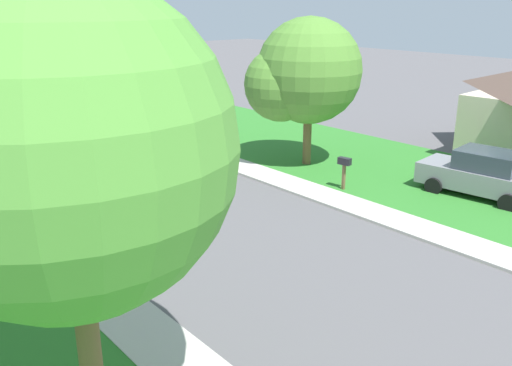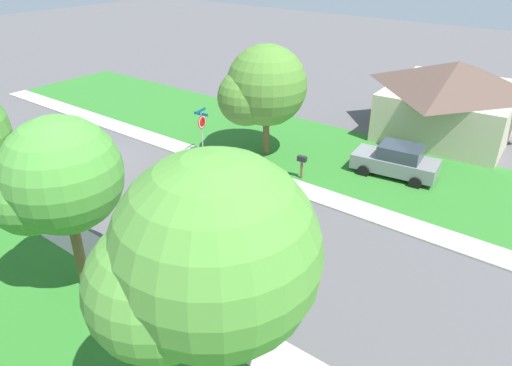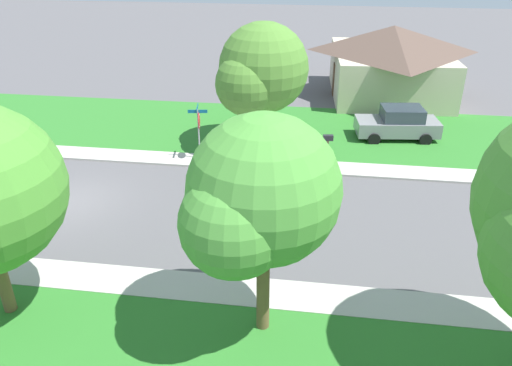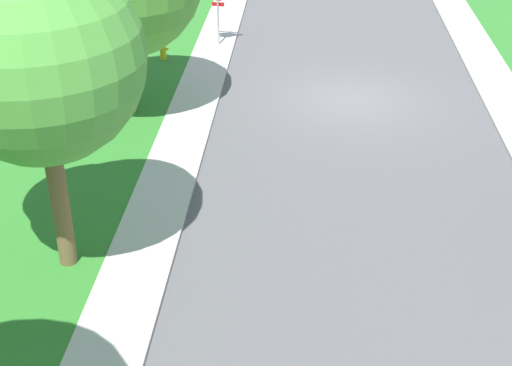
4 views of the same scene
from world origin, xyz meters
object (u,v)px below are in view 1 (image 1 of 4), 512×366
Objects in this scene: tree_sidewalk_mid at (43,159)px; car_grey_near_corner at (483,174)px; stop_sign_far_corner at (226,120)px; mailbox at (344,166)px; tree_across_right at (302,74)px.

car_grey_near_corner is at bearing -174.39° from tree_sidewalk_mid.
car_grey_near_corner is 0.61× the size of tree_sidewalk_mid.
tree_sidewalk_mid is (11.87, 11.37, 2.87)m from stop_sign_far_corner.
tree_sidewalk_mid is 5.58× the size of mailbox.
mailbox is (-12.71, -5.26, -3.75)m from tree_sidewalk_mid.
stop_sign_far_corner reaches higher than mailbox.
tree_sidewalk_mid is (16.04, 1.58, 3.89)m from car_grey_near_corner.
car_grey_near_corner is 8.09m from tree_across_right.
tree_sidewalk_mid is 16.42m from tree_across_right.
stop_sign_far_corner reaches higher than car_grey_near_corner.
tree_sidewalk_mid reaches higher than tree_across_right.
stop_sign_far_corner is 6.23m from mailbox.
mailbox is at bearing -157.52° from tree_sidewalk_mid.
mailbox is (1.17, 3.48, -2.93)m from tree_across_right.
tree_sidewalk_mid reaches higher than stop_sign_far_corner.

